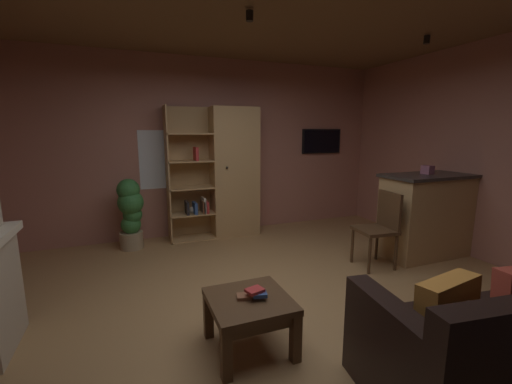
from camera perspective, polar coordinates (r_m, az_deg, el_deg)
floor at (r=3.25m, az=2.74°, el=-19.99°), size 6.03×5.23×0.02m
wall_back at (r=5.33m, az=-8.92°, el=7.53°), size 6.15×0.06×2.76m
wall_right at (r=4.92m, az=37.48°, el=5.31°), size 0.06×5.23×2.76m
window_pane_back at (r=5.20m, az=-16.58°, el=5.40°), size 0.57×0.01×0.88m
bookshelf_cabinet at (r=5.18m, az=-4.77°, el=3.23°), size 1.40×0.41×2.01m
kitchen_bar_counter at (r=4.96m, az=28.20°, el=-3.46°), size 1.40×0.61×1.09m
tissue_box at (r=4.80m, az=27.66°, el=3.44°), size 0.14×0.14×0.11m
leather_couch at (r=2.69m, az=36.42°, el=-21.29°), size 1.69×1.05×0.84m
coffee_table at (r=2.61m, az=-1.16°, el=-19.61°), size 0.59×0.59×0.41m
table_book_0 at (r=2.56m, az=-2.09°, el=-17.69°), size 0.12×0.11×0.03m
table_book_1 at (r=2.54m, az=0.64°, el=-17.30°), size 0.12×0.11×0.03m
table_book_2 at (r=2.53m, az=-0.22°, el=-16.72°), size 0.15×0.13×0.02m
dining_chair at (r=4.28m, az=20.87°, el=-5.24°), size 0.46×0.46×0.92m
potted_floor_plant at (r=4.90m, az=-20.96°, el=-3.21°), size 0.35×0.37×1.00m
wall_mounted_tv at (r=6.09m, az=11.30°, el=8.65°), size 0.76×0.06×0.43m
track_light_spot_1 at (r=3.43m, az=-1.11°, el=28.27°), size 0.07×0.07×0.09m
track_light_spot_2 at (r=4.64m, az=27.56°, el=22.42°), size 0.07×0.07×0.09m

